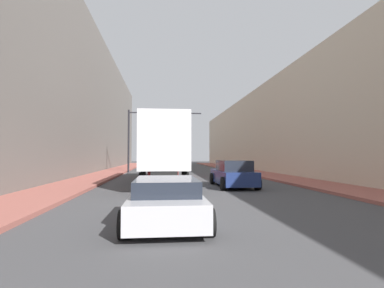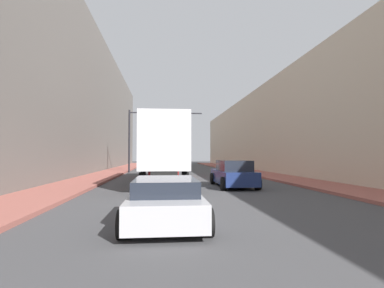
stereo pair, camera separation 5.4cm
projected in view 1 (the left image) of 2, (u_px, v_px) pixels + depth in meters
sidewalk_right at (260, 174)px, 28.65m from camera, size 2.99×80.00×0.15m
sidewalk_left at (104, 175)px, 27.17m from camera, size 2.99×80.00×0.15m
building_right at (304, 125)px, 29.28m from camera, size 6.00×80.00×9.64m
building_left at (54, 92)px, 27.01m from camera, size 6.00×80.00×15.18m
semi_truck at (163, 149)px, 20.46m from camera, size 2.51×13.51×4.00m
sedan_car at (166, 200)px, 8.32m from camera, size 2.12×4.63×1.21m
suv_car at (233, 174)px, 17.50m from camera, size 2.09×4.80×1.55m
traffic_signal_gantry at (147, 129)px, 32.60m from camera, size 8.03×0.35×6.80m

